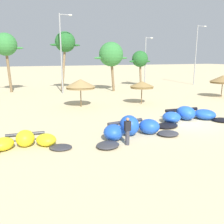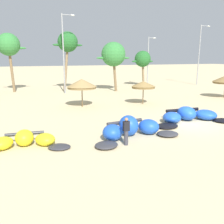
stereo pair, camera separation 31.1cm
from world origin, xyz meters
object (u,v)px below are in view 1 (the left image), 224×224
kite_left (132,129)px  lamppost_east_center (146,59)px  palm_center_left (111,55)px  lamppost_west_center (62,50)px  lamppost_east (197,52)px  kite_far_left (25,142)px  palm_center_right (140,59)px  beach_umbrella_near_palms (223,79)px  beach_umbrella_middle (142,85)px  kite_left_of_center (188,116)px  palm_left (5,45)px  beach_umbrella_near_van (80,84)px  person_near_kites (127,131)px  palm_left_of_gap (65,43)px

kite_left → lamppost_east_center: (15.12, 23.77, 4.13)m
palm_center_left → lamppost_west_center: bearing=175.5°
kite_left → lamppost_east: 33.50m
kite_far_left → palm_center_right: (20.43, 23.37, 4.22)m
lamppost_east_center → palm_center_left: bearing=-154.2°
lamppost_west_center → beach_umbrella_near_palms: bearing=-32.4°
beach_umbrella_middle → beach_umbrella_near_palms: (11.47, -0.10, 0.19)m
kite_left_of_center → lamppost_east_center: 24.22m
kite_far_left → palm_center_left: size_ratio=0.74×
lamppost_east_center → lamppost_west_center: bearing=-167.3°
beach_umbrella_near_palms → lamppost_east_center: size_ratio=0.37×
lamppost_east → palm_left: bearing=175.5°
kite_far_left → beach_umbrella_middle: beach_umbrella_middle is taller
palm_center_right → lamppost_east: lamppost_east is taller
beach_umbrella_near_van → palm_center_left: (7.30, 9.42, 2.95)m
person_near_kites → beach_umbrella_middle: bearing=56.4°
kite_left_of_center → person_near_kites: size_ratio=4.40×
beach_umbrella_middle → palm_center_right: 16.91m
beach_umbrella_near_van → lamppost_west_center: size_ratio=0.28×
kite_left → beach_umbrella_near_van: bearing=92.0°
palm_center_left → palm_center_right: 8.31m
kite_left → palm_left_of_gap: palm_left_of_gap is taller
palm_center_right → palm_left: bearing=178.5°
beach_umbrella_near_van → palm_left: 16.17m
beach_umbrella_near_van → palm_center_right: 19.97m
person_near_kites → lamppost_east_center: size_ratio=0.20×
kite_left_of_center → beach_umbrella_near_palms: 13.90m
beach_umbrella_near_palms → lamppost_west_center: size_ratio=0.29×
kite_left → lamppost_west_center: (-0.01, 20.37, 5.31)m
lamppost_west_center → palm_center_left: bearing=-4.5°
kite_left_of_center → lamppost_west_center: 20.28m
lamppost_east_center → palm_left_of_gap: bearing=-178.5°
kite_far_left → beach_umbrella_near_van: beach_umbrella_near_van is taller
lamppost_west_center → lamppost_east: 24.69m
kite_left → palm_center_left: size_ratio=0.86×
kite_far_left → beach_umbrella_near_palms: bearing=19.8°
palm_center_left → lamppost_west_center: lamppost_west_center is taller
kite_left → beach_umbrella_near_van: 10.57m
beach_umbrella_middle → palm_center_left: palm_center_left is taller
lamppost_east → beach_umbrella_middle: bearing=-145.5°
beach_umbrella_near_van → lamppost_east_center: lamppost_east_center is taller
palm_center_right → lamppost_east: bearing=-10.3°
beach_umbrella_near_palms → palm_center_left: palm_center_left is taller
lamppost_east_center → beach_umbrella_near_palms: bearing=-80.6°
kite_left_of_center → kite_far_left: bearing=-174.9°
lamppost_east_center → lamppost_east: size_ratio=0.79×
lamppost_east_center → beach_umbrella_middle: bearing=-122.1°
beach_umbrella_near_palms → palm_left_of_gap: size_ratio=0.36×
palm_center_left → kite_left_of_center: bearing=-93.1°
lamppost_east → palm_center_left: bearing=-172.7°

